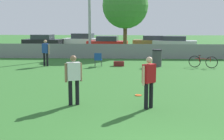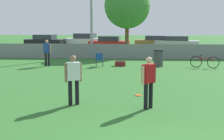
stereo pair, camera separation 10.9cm
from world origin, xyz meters
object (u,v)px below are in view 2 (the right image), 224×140
player_thrower_red (149,79)px  trash_bin (158,58)px  folding_chair_sideline (99,59)px  parked_car_red (109,43)px  gear_bag_sideline (120,64)px  parked_car_dark (45,41)px  parked_car_white (85,40)px  tree_near_pole (127,6)px  spectator_in_blue (47,51)px  player_receiver_white (73,76)px  frisbee_disc (139,95)px  parked_car_tan (157,42)px  parked_car_silver (177,42)px  bicycle_sideline (205,62)px

player_thrower_red → trash_bin: player_thrower_red is taller
folding_chair_sideline → parked_car_red: (-0.22, 12.11, 0.17)m
gear_bag_sideline → parked_car_dark: parked_car_dark is taller
trash_bin → parked_car_white: (-6.76, 15.03, 0.18)m
folding_chair_sideline → parked_car_red: bearing=-88.7°
gear_bag_sideline → parked_car_red: bearing=97.2°
folding_chair_sideline → tree_near_pole: bearing=-101.9°
trash_bin → parked_car_white: parked_car_white is taller
parked_car_white → spectator_in_blue: bearing=-81.5°
player_receiver_white → frisbee_disc: bearing=9.8°
trash_bin → spectator_in_blue: bearing=-178.2°
parked_car_dark → parked_car_white: (4.18, 1.14, 0.03)m
spectator_in_blue → gear_bag_sideline: size_ratio=2.51×
tree_near_pole → trash_bin: 8.20m
gear_bag_sideline → parked_car_red: parked_car_red is taller
parked_car_tan → parked_car_silver: parked_car_silver is taller
player_thrower_red → spectator_in_blue: bearing=76.9°
trash_bin → parked_car_tan: bearing=85.7°
parked_car_dark → tree_near_pole: bearing=-29.1°
frisbee_disc → gear_bag_sideline: size_ratio=0.40×
bicycle_sideline → parked_car_tan: size_ratio=0.34×
trash_bin → parked_car_silver: (3.00, 13.11, 0.12)m
bicycle_sideline → parked_car_white: bearing=140.2°
folding_chair_sideline → trash_bin: trash_bin is taller
spectator_in_blue → parked_car_dark: bearing=-54.0°
frisbee_disc → parked_car_red: (-2.44, 19.68, 0.64)m
spectator_in_blue → parked_car_dark: spectator_in_blue is taller
spectator_in_blue → parked_car_tan: size_ratio=0.34×
folding_chair_sideline → parked_car_dark: (-7.32, 14.14, 0.20)m
spectator_in_blue → parked_car_white: (0.13, 15.24, -0.23)m
bicycle_sideline → parked_car_tan: parked_car_tan is taller
parked_car_dark → parked_car_silver: size_ratio=0.93×
player_receiver_white → frisbee_disc: size_ratio=6.38×
tree_near_pole → parked_car_red: 6.11m
spectator_in_blue → parked_car_white: 15.25m
folding_chair_sideline → gear_bag_sideline: (1.27, 0.31, -0.33)m
folding_chair_sideline → gear_bag_sideline: size_ratio=1.30×
bicycle_sideline → parked_car_silver: 13.56m
player_receiver_white → parked_car_silver: 23.30m
gear_bag_sideline → player_thrower_red: bearing=-82.8°
parked_car_dark → parked_car_tan: (12.00, 0.25, -0.03)m
player_receiver_white → parked_car_red: player_receiver_white is taller
tree_near_pole → folding_chair_sideline: bearing=-102.2°
parked_car_white → parked_car_tan: 7.87m
tree_near_pole → parked_car_tan: (3.09, 7.03, -3.40)m
gear_bag_sideline → parked_car_tan: parked_car_tan is taller
folding_chair_sideline → parked_car_silver: 14.91m
parked_car_red → parked_car_silver: size_ratio=0.88×
folding_chair_sideline → player_receiver_white: bearing=90.6°
trash_bin → gear_bag_sideline: size_ratio=1.62×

